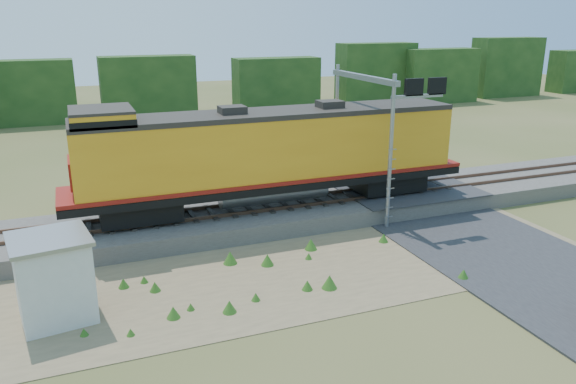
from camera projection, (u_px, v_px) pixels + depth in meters
name	position (u px, v px, depth m)	size (l,w,h in m)	color
ground	(338.00, 268.00, 22.22)	(140.00, 140.00, 0.00)	#475123
ballast	(284.00, 212.00, 27.44)	(70.00, 5.00, 0.80)	slate
rails	(284.00, 203.00, 27.30)	(70.00, 1.54, 0.16)	brown
dirt_shoulder	(286.00, 271.00, 21.96)	(26.00, 8.00, 0.03)	#8C7754
road	(470.00, 236.00, 25.29)	(7.00, 66.00, 0.86)	#38383A
tree_line_north	(167.00, 86.00, 55.11)	(130.00, 3.00, 6.50)	#1A3A15
weed_clumps	(253.00, 281.00, 21.09)	(15.00, 6.20, 0.56)	#32651C
locomotive	(268.00, 153.00, 26.27)	(19.30, 2.94, 4.98)	black
shed	(54.00, 278.00, 18.11)	(2.76, 2.76, 2.87)	silver
signal_gantry	(376.00, 108.00, 26.94)	(2.84, 6.20, 7.15)	gray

